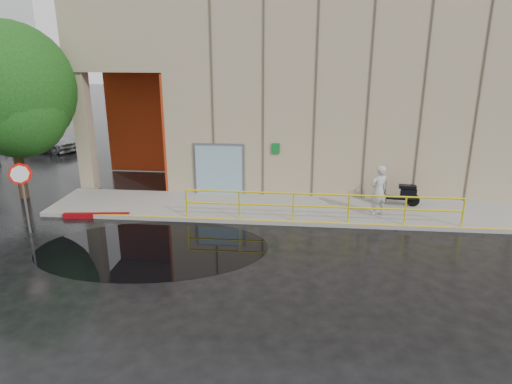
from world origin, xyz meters
TOP-DOWN VIEW (x-y plane):
  - ground at (0.00, 0.00)m, footprint 120.00×120.00m
  - sidewalk at (4.00, 4.50)m, footprint 20.00×3.00m
  - building at (5.10, 10.98)m, footprint 20.00×10.17m
  - guardrail at (4.25, 3.15)m, footprint 9.56×0.06m
  - person at (6.31, 4.00)m, footprint 0.80×0.70m
  - scooter at (7.23, 5.18)m, footprint 1.74×0.77m
  - stop_sign at (-5.50, 1.52)m, footprint 0.58×0.51m
  - red_curb at (-3.87, 3.10)m, footprint 2.40×0.47m
  - puddle at (-1.00, 0.74)m, footprint 7.72×5.36m
  - car_c at (-11.68, 13.48)m, footprint 4.41×2.45m
  - tree_near at (-7.69, 4.94)m, footprint 5.15×5.15m

SIDE VIEW (x-z plane):
  - ground at x=0.00m, z-range 0.00..0.00m
  - puddle at x=-1.00m, z-range 0.00..0.01m
  - sidewalk at x=4.00m, z-range 0.00..0.15m
  - red_curb at x=-3.87m, z-range 0.00..0.18m
  - car_c at x=-11.68m, z-range 0.00..1.21m
  - guardrail at x=4.25m, z-range 0.16..1.19m
  - scooter at x=7.23m, z-range 0.25..1.57m
  - person at x=6.31m, z-range 0.15..2.00m
  - stop_sign at x=-5.50m, z-range 0.57..3.00m
  - building at x=5.10m, z-range 0.21..8.21m
  - tree_near at x=-7.69m, z-range 0.72..7.71m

